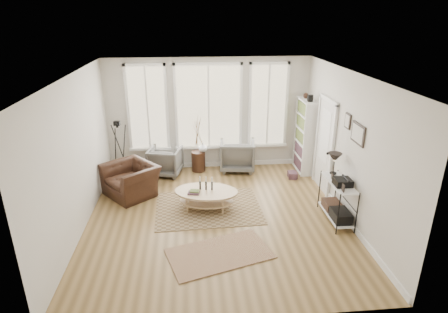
{
  "coord_description": "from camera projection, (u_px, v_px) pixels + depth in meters",
  "views": [
    {
      "loc": [
        -0.48,
        -6.68,
        3.95
      ],
      "look_at": [
        0.2,
        0.6,
        1.1
      ],
      "focal_mm": 30.0,
      "sensor_mm": 36.0,
      "label": 1
    }
  ],
  "objects": [
    {
      "name": "armchair_left",
      "position": [
        165.0,
        161.0,
        9.58
      ],
      "size": [
        0.94,
        0.95,
        0.73
      ],
      "primitive_type": "imported",
      "rotation": [
        0.0,
        0.0,
        2.92
      ],
      "color": "#61615D",
      "rests_on": "ground"
    },
    {
      "name": "vase",
      "position": [
        203.0,
        147.0,
        9.69
      ],
      "size": [
        0.27,
        0.27,
        0.24
      ],
      "primitive_type": "imported",
      "rotation": [
        0.0,
        0.0,
        -0.21
      ],
      "color": "silver",
      "rests_on": "side_table"
    },
    {
      "name": "book_stack_near",
      "position": [
        292.0,
        175.0,
        9.46
      ],
      "size": [
        0.22,
        0.26,
        0.16
      ],
      "primitive_type": "cube",
      "rotation": [
        0.0,
        0.0,
        0.09
      ],
      "color": "maroon",
      "rests_on": "ground"
    },
    {
      "name": "door",
      "position": [
        325.0,
        143.0,
        8.56
      ],
      "size": [
        0.09,
        1.06,
        2.22
      ],
      "color": "silver",
      "rests_on": "ground"
    },
    {
      "name": "wall_art",
      "position": [
        355.0,
        130.0,
        6.97
      ],
      "size": [
        0.04,
        0.88,
        0.44
      ],
      "color": "black",
      "rests_on": "ground"
    },
    {
      "name": "low_shelf",
      "position": [
        337.0,
        197.0,
        7.42
      ],
      "size": [
        0.38,
        1.08,
        1.3
      ],
      "color": "white",
      "rests_on": "ground"
    },
    {
      "name": "room",
      "position": [
        217.0,
        152.0,
        7.18
      ],
      "size": [
        5.5,
        5.54,
        2.9
      ],
      "color": "olive",
      "rests_on": "ground"
    },
    {
      "name": "armchair_right",
      "position": [
        237.0,
        155.0,
        9.86
      ],
      "size": [
        0.99,
        1.01,
        0.83
      ],
      "primitive_type": "imported",
      "rotation": [
        0.0,
        0.0,
        3.02
      ],
      "color": "#61615D",
      "rests_on": "ground"
    },
    {
      "name": "rug_main",
      "position": [
        208.0,
        208.0,
        8.03
      ],
      "size": [
        2.28,
        1.74,
        0.01
      ],
      "primitive_type": "cube",
      "rotation": [
        0.0,
        0.0,
        0.04
      ],
      "color": "brown",
      "rests_on": "ground"
    },
    {
      "name": "tripod_camera",
      "position": [
        120.0,
        152.0,
        9.3
      ],
      "size": [
        0.52,
        0.52,
        1.47
      ],
      "color": "black",
      "rests_on": "ground"
    },
    {
      "name": "side_table",
      "position": [
        198.0,
        145.0,
        9.66
      ],
      "size": [
        0.36,
        0.36,
        1.5
      ],
      "color": "#341D13",
      "rests_on": "ground"
    },
    {
      "name": "bookcase",
      "position": [
        305.0,
        136.0,
        9.6
      ],
      "size": [
        0.31,
        0.85,
        2.06
      ],
      "color": "white",
      "rests_on": "ground"
    },
    {
      "name": "rug_runner",
      "position": [
        220.0,
        253.0,
        6.51
      ],
      "size": [
        1.96,
        1.45,
        0.01
      ],
      "primitive_type": "cube",
      "rotation": [
        0.0,
        0.0,
        0.3
      ],
      "color": "brown",
      "rests_on": "ground"
    },
    {
      "name": "coffee_table",
      "position": [
        206.0,
        195.0,
        7.9
      ],
      "size": [
        1.47,
        1.09,
        0.61
      ],
      "color": "tan",
      "rests_on": "ground"
    },
    {
      "name": "bay_window",
      "position": [
        209.0,
        109.0,
        9.61
      ],
      "size": [
        4.14,
        0.12,
        2.24
      ],
      "color": "#D9C689",
      "rests_on": "ground"
    },
    {
      "name": "book_stack_far",
      "position": [
        293.0,
        175.0,
        9.45
      ],
      "size": [
        0.25,
        0.29,
        0.16
      ],
      "primitive_type": "cube",
      "rotation": [
        0.0,
        0.0,
        -0.25
      ],
      "color": "maroon",
      "rests_on": "ground"
    },
    {
      "name": "accent_chair",
      "position": [
        131.0,
        180.0,
        8.51
      ],
      "size": [
        1.48,
        1.46,
        0.73
      ],
      "primitive_type": "imported",
      "rotation": [
        0.0,
        0.0,
        -0.87
      ],
      "color": "#341D13",
      "rests_on": "ground"
    }
  ]
}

